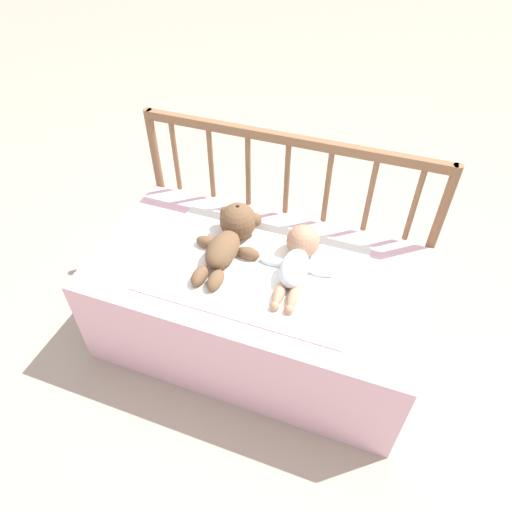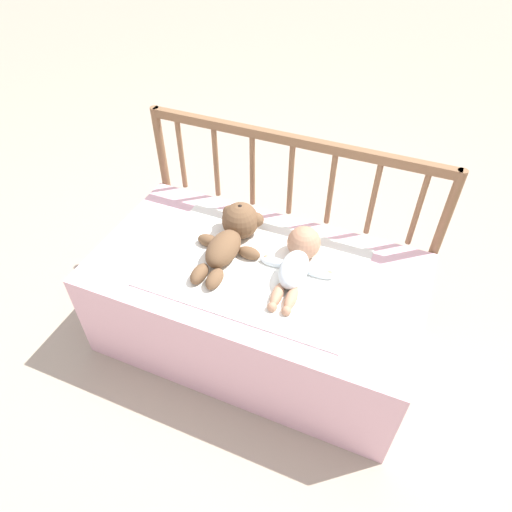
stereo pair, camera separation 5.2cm
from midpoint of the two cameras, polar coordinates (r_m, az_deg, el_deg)
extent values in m
plane|color=tan|center=(2.00, -0.75, -10.02)|extent=(12.00, 12.00, 0.00)
cube|color=#EDB7C6|center=(1.84, -0.80, -6.12)|extent=(1.23, 0.66, 0.42)
cylinder|color=brown|center=(2.16, -12.45, 8.10)|extent=(0.04, 0.04, 0.78)
cylinder|color=brown|center=(1.91, 20.03, 0.65)|extent=(0.04, 0.04, 0.78)
cube|color=brown|center=(1.74, 3.27, 14.35)|extent=(1.19, 0.03, 0.04)
cylinder|color=brown|center=(2.01, -10.77, 12.07)|extent=(0.02, 0.02, 0.32)
cylinder|color=brown|center=(1.94, -6.42, 11.34)|extent=(0.02, 0.02, 0.32)
cylinder|color=brown|center=(1.88, -1.80, 10.48)|extent=(0.02, 0.02, 0.32)
cylinder|color=brown|center=(1.84, 3.05, 9.50)|extent=(0.02, 0.02, 0.32)
cylinder|color=brown|center=(1.81, 8.08, 8.41)|extent=(0.02, 0.02, 0.32)
cylinder|color=brown|center=(1.79, 13.21, 7.22)|extent=(0.02, 0.02, 0.32)
cylinder|color=brown|center=(1.79, 18.37, 5.96)|extent=(0.02, 0.02, 0.32)
cube|color=white|center=(1.68, -1.07, -1.46)|extent=(0.77, 0.51, 0.01)
ellipsoid|color=brown|center=(1.68, -5.12, 0.71)|extent=(0.11, 0.20, 0.10)
sphere|color=brown|center=(1.77, -3.09, 4.38)|extent=(0.14, 0.14, 0.14)
sphere|color=beige|center=(1.75, -3.14, 5.39)|extent=(0.06, 0.06, 0.06)
sphere|color=black|center=(1.73, -3.17, 6.04)|extent=(0.02, 0.02, 0.02)
sphere|color=brown|center=(1.81, -4.46, 5.36)|extent=(0.06, 0.06, 0.06)
sphere|color=brown|center=(1.77, -1.05, 4.53)|extent=(0.06, 0.06, 0.06)
ellipsoid|color=brown|center=(1.76, -7.01, 1.73)|extent=(0.09, 0.05, 0.05)
ellipsoid|color=brown|center=(1.70, -1.81, 0.33)|extent=(0.09, 0.05, 0.05)
ellipsoid|color=brown|center=(1.63, -7.93, -2.46)|extent=(0.06, 0.10, 0.05)
ellipsoid|color=brown|center=(1.61, -6.00, -3.04)|extent=(0.06, 0.10, 0.05)
ellipsoid|color=white|center=(1.61, 3.85, -1.64)|extent=(0.11, 0.19, 0.09)
sphere|color=tan|center=(1.70, 5.01, 1.82)|extent=(0.13, 0.13, 0.13)
ellipsoid|color=white|center=(1.68, 1.41, -0.72)|extent=(0.12, 0.04, 0.04)
ellipsoid|color=white|center=(1.66, 6.99, -1.92)|extent=(0.12, 0.04, 0.04)
sphere|color=tan|center=(1.69, 0.36, -0.35)|extent=(0.03, 0.03, 0.03)
sphere|color=tan|center=(1.66, 8.18, -2.03)|extent=(0.03, 0.03, 0.03)
ellipsoid|color=tan|center=(1.57, 1.95, -4.77)|extent=(0.05, 0.12, 0.04)
ellipsoid|color=tan|center=(1.56, 3.72, -5.17)|extent=(0.05, 0.12, 0.04)
sphere|color=tan|center=(1.53, 1.37, -6.34)|extent=(0.03, 0.03, 0.03)
sphere|color=tan|center=(1.53, 3.18, -6.76)|extent=(0.03, 0.03, 0.03)
camera|label=1|loc=(0.03, -90.91, -0.88)|focal=32.00mm
camera|label=2|loc=(0.03, 89.09, 0.88)|focal=32.00mm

